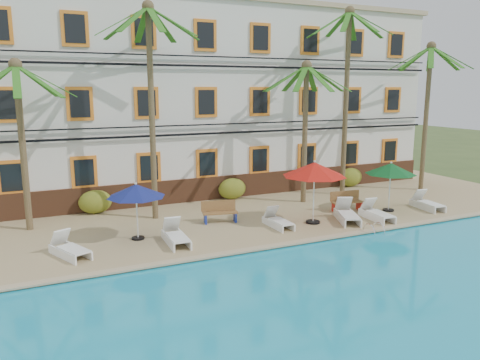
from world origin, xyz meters
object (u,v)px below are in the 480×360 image
palm_e (428,97)px  pool_ladder (374,232)px  lounger_c (278,221)px  umbrella_red (314,170)px  lounger_b (176,236)px  lounger_a (69,248)px  lounger_e (376,213)px  palm_a (20,120)px  bench_right (346,201)px  bench_left (220,211)px  palm_b (151,85)px  lounger_f (427,203)px  lounger_d (347,214)px  palm_c (305,111)px  umbrella_blue (136,191)px  palm_d (347,79)px  umbrella_green (391,169)px

palm_e → pool_ladder: (-7.82, -5.21, -5.23)m
pool_ladder → lounger_c: bearing=144.8°
umbrella_red → lounger_c: 2.64m
lounger_b → lounger_c: size_ratio=1.13×
lounger_a → lounger_e: (12.71, -0.76, 0.00)m
palm_a → umbrella_red: palm_a is taller
lounger_c → bench_right: 4.35m
bench_right → pool_ladder: (-1.05, -3.20, -0.47)m
lounger_e → bench_left: 6.88m
lounger_b → bench_right: 8.81m
lounger_a → palm_e: bearing=9.0°
palm_b → lounger_b: palm_b is taller
lounger_f → lounger_d: bearing=-178.5°
palm_c → lounger_e: (1.17, -4.12, -4.28)m
umbrella_blue → lounger_a: (-2.55, -0.89, -1.60)m
umbrella_red → lounger_b: (-6.14, -0.13, -2.03)m
palm_b → lounger_b: (-0.20, -3.72, -5.54)m
palm_a → palm_d: 15.70m
palm_b → lounger_e: 11.24m
lounger_c → lounger_f: lounger_f is taller
bench_right → lounger_b: bearing=-171.9°
umbrella_green → lounger_a: bearing=-179.4°
umbrella_red → lounger_f: bearing=-2.3°
palm_c → lounger_f: palm_c is taller
palm_c → lounger_f: bearing=-38.6°
lounger_b → lounger_f: 12.44m
lounger_e → pool_ladder: 1.95m
lounger_b → bench_right: (8.72, 1.24, 0.17)m
lounger_f → bench_right: bearing=160.0°
palm_b → lounger_c: 7.83m
lounger_a → umbrella_blue: bearing=19.2°
palm_b → palm_c: size_ratio=1.31×
palm_d → bench_left: (-8.12, -2.23, -5.68)m
lounger_f → bench_left: bench_left is taller
palm_d → pool_ladder: 9.20m
palm_e → lounger_a: size_ratio=4.18×
lounger_c → pool_ladder: (3.18, -2.24, -0.26)m
palm_b → pool_ladder: size_ratio=12.40×
bench_right → bench_left: bearing=173.5°
umbrella_green → lounger_a: 14.33m
palm_d → lounger_f: size_ratio=5.10×
palm_c → palm_d: palm_d is taller
umbrella_red → lounger_d: (1.51, -0.37, -2.00)m
umbrella_blue → lounger_a: umbrella_blue is taller
umbrella_green → bench_left: (-7.93, 1.59, -1.53)m
lounger_a → lounger_b: lounger_b is taller
lounger_f → bench_right: 3.96m
pool_ladder → bench_left: bearing=142.5°
lounger_b → lounger_d: bearing=-1.8°
lounger_e → umbrella_blue: bearing=170.8°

